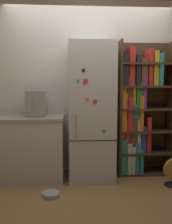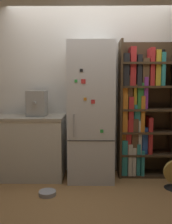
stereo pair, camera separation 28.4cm
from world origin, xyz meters
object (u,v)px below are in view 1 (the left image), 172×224
Objects in this scene: refrigerator at (91,112)px; pet_bowl at (51,194)px; bookshelf at (138,111)px; espresso_machine at (36,104)px.

pet_bowl is at bearing -131.93° from refrigerator.
bookshelf reaches higher than refrigerator.
bookshelf is 5.43× the size of espresso_machine.
bookshelf is 1.50m from espresso_machine.
refrigerator is 0.79m from espresso_machine.
refrigerator is 1.23m from pet_bowl.
pet_bowl is (-0.54, -0.60, -0.93)m from refrigerator.
refrigerator reaches higher than pet_bowl.
refrigerator is at bearing -167.97° from bookshelf.
espresso_machine is (-1.49, -0.10, 0.13)m from bookshelf.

